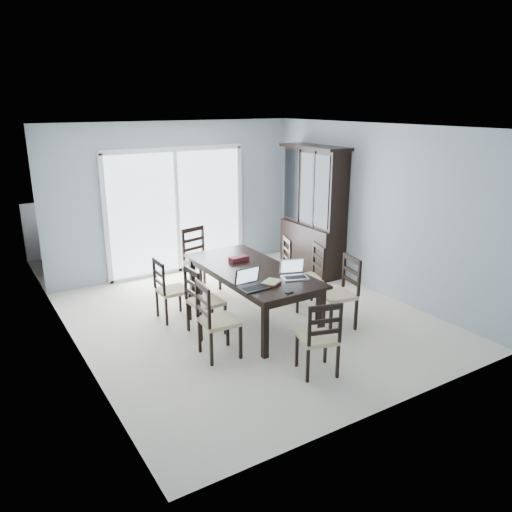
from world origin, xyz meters
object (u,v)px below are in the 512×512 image
(laptop_silver, at_px, (295,274))
(chair_end_near, at_px, (321,331))
(chair_left_near, at_px, (212,312))
(chair_right_mid, at_px, (312,269))
(hot_tub, at_px, (121,240))
(chair_left_mid, at_px, (199,294))
(chair_right_far, at_px, (281,260))
(cell_phone, at_px, (289,292))
(dining_table, at_px, (251,274))
(game_box, at_px, (239,259))
(chair_left_far, at_px, (166,283))
(laptop_dark, at_px, (254,284))
(chair_right_near, at_px, (344,284))
(china_hutch, at_px, (313,212))
(chair_end_far, at_px, (198,252))

(laptop_silver, bearing_deg, chair_end_near, -92.37)
(chair_left_near, xyz_separation_m, chair_right_mid, (1.94, 0.62, -0.00))
(hot_tub, bearing_deg, chair_left_mid, -90.97)
(chair_right_mid, height_order, chair_right_far, chair_right_mid)
(chair_right_far, height_order, cell_phone, chair_right_far)
(dining_table, bearing_deg, hot_tub, 101.92)
(chair_left_mid, height_order, game_box, chair_left_mid)
(chair_left_far, bearing_deg, chair_left_near, 2.09)
(dining_table, height_order, chair_right_mid, chair_right_mid)
(chair_right_mid, xyz_separation_m, chair_end_near, (-1.13, -1.62, -0.03))
(laptop_dark, bearing_deg, chair_right_mid, 22.35)
(cell_phone, bearing_deg, chair_right_near, 2.63)
(cell_phone, relative_size, hot_tub, 0.05)
(dining_table, xyz_separation_m, china_hutch, (2.02, 1.25, 0.40))
(chair_end_near, bearing_deg, chair_right_near, 55.37)
(chair_right_mid, bearing_deg, chair_end_near, 161.10)
(chair_right_mid, bearing_deg, china_hutch, -22.47)
(chair_left_mid, relative_size, game_box, 3.97)
(chair_left_near, height_order, chair_right_mid, chair_left_near)
(chair_left_near, xyz_separation_m, game_box, (0.96, 1.04, 0.21))
(chair_left_mid, distance_m, chair_right_far, 1.79)
(chair_left_near, height_order, laptop_dark, chair_left_near)
(chair_left_mid, bearing_deg, laptop_dark, 31.78)
(chair_left_far, distance_m, cell_phone, 1.86)
(chair_left_near, relative_size, laptop_dark, 3.08)
(chair_right_near, height_order, chair_right_mid, chair_right_near)
(chair_left_near, bearing_deg, laptop_silver, 96.34)
(dining_table, relative_size, hot_tub, 1.11)
(chair_right_far, xyz_separation_m, laptop_silver, (-0.62, -1.21, 0.25))
(chair_right_far, xyz_separation_m, chair_end_near, (-1.02, -2.25, -0.01))
(chair_right_far, bearing_deg, laptop_silver, 172.16)
(cell_phone, xyz_separation_m, game_box, (0.10, 1.38, 0.03))
(chair_right_near, bearing_deg, laptop_dark, 94.81)
(chair_end_near, distance_m, game_box, 2.06)
(chair_left_near, bearing_deg, china_hutch, 127.31)
(chair_end_far, distance_m, hot_tub, 2.08)
(chair_end_far, bearing_deg, chair_right_near, 100.49)
(china_hutch, height_order, chair_end_near, china_hutch)
(dining_table, relative_size, game_box, 8.28)
(chair_end_near, distance_m, hot_tub, 5.17)
(chair_right_far, xyz_separation_m, chair_end_far, (-0.97, 0.92, 0.05))
(chair_left_near, xyz_separation_m, laptop_silver, (1.21, 0.04, 0.23))
(chair_left_mid, xyz_separation_m, chair_end_near, (0.66, -1.63, -0.02))
(chair_end_near, bearing_deg, chair_right_mid, 71.72)
(chair_left_near, relative_size, hot_tub, 0.55)
(chair_end_near, xyz_separation_m, laptop_dark, (-0.24, 1.00, 0.27))
(chair_right_far, xyz_separation_m, laptop_dark, (-1.26, -1.26, 0.25))
(china_hutch, relative_size, laptop_dark, 6.24)
(chair_left_near, relative_size, chair_end_far, 0.94)
(dining_table, height_order, chair_left_mid, chair_left_mid)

